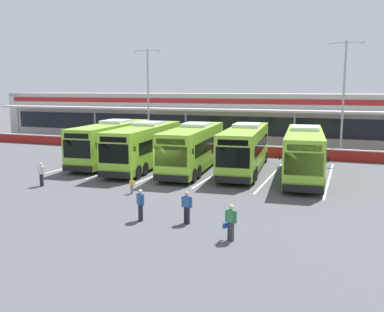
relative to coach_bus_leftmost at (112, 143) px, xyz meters
The scene contains 21 objects.
ground_plane 10.48m from the coach_bus_leftmost, 37.80° to the right, with size 200.00×200.00×0.00m, color #4C4C51.
terminal_building 22.17m from the coach_bus_leftmost, 68.38° to the left, with size 70.00×13.00×6.00m.
red_barrier_wall 11.61m from the coach_bus_leftmost, 45.05° to the left, with size 60.00×0.40×1.10m.
coach_bus_leftmost is the anchor object (origin of this frame).
coach_bus_left_centre 3.95m from the coach_bus_leftmost, 14.75° to the right, with size 3.93×12.34×3.78m.
coach_bus_centre 8.10m from the coach_bus_leftmost, ahead, with size 3.93×12.34×3.78m.
coach_bus_right_centre 12.12m from the coach_bus_leftmost, ahead, with size 3.93×12.34×3.78m.
coach_bus_rightmost 16.81m from the coach_bus_leftmost, ahead, with size 3.93×12.34×3.78m.
bay_stripe_far_west 2.96m from the coach_bus_leftmost, behind, with size 0.14×13.00×0.01m, color silver.
bay_stripe_west 2.59m from the coach_bus_leftmost, ahead, with size 0.14×13.00×0.01m, color silver.
bay_stripe_mid_west 6.32m from the coach_bus_leftmost, ahead, with size 0.14×13.00×0.01m, color silver.
bay_stripe_centre 10.42m from the coach_bus_leftmost, ahead, with size 0.14×13.00×0.01m, color silver.
bay_stripe_mid_east 14.57m from the coach_bus_leftmost, ahead, with size 0.14×13.00×0.01m, color silver.
bay_stripe_east 18.75m from the coach_bus_leftmost, ahead, with size 0.14×13.00×0.01m, color silver.
pedestrian_with_handbag 21.62m from the coach_bus_leftmost, 44.98° to the right, with size 0.64×0.41×1.62m.
pedestrian_in_dark_coat 9.85m from the coach_bus_leftmost, 87.52° to the right, with size 0.54×0.32×1.62m.
pedestrian_child 11.93m from the coach_bus_leftmost, 52.71° to the right, with size 0.33×0.22×1.00m.
pedestrian_near_bin 17.55m from the coach_bus_leftmost, 53.98° to the right, with size 0.52×0.40×1.62m.
pedestrian_approaching_bus 18.72m from the coach_bus_leftmost, 47.43° to the right, with size 0.53×0.30×1.62m.
lamp_post_west 12.01m from the coach_bus_leftmost, 99.55° to the left, with size 3.24×0.28×11.00m.
lamp_post_centre 22.13m from the coach_bus_leftmost, 27.94° to the left, with size 3.24×0.28×11.00m.
Camera 1 is at (11.76, -25.86, 6.53)m, focal length 39.11 mm.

